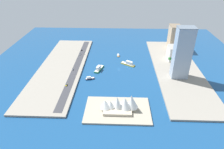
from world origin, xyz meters
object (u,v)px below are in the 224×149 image
object	(u,v)px
suv_black	(82,50)
traffic_light_waterfront	(85,53)
tower_tall_glass	(182,53)
ferry_green_doubledeck	(99,69)
van_white	(80,54)
ferry_yellow_fast	(128,64)
sedan_silver	(73,69)
taxi_yellow_cab	(66,85)
patrol_launch_navy	(90,78)
opera_landmark	(120,104)
hotel_broad_white	(174,53)
water_taxi_orange	(118,55)
apartment_midrise_tan	(174,37)

from	to	relation	value
suv_black	traffic_light_waterfront	world-z (taller)	traffic_light_waterfront
tower_tall_glass	traffic_light_waterfront	bearing A→B (deg)	-25.43
ferry_green_doubledeck	van_white	distance (m)	64.46
ferry_yellow_fast	tower_tall_glass	distance (m)	90.60
sedan_silver	taxi_yellow_cab	distance (m)	44.85
patrol_launch_navy	tower_tall_glass	world-z (taller)	tower_tall_glass
tower_tall_glass	sedan_silver	distance (m)	165.80
patrol_launch_navy	traffic_light_waterfront	xyz separation A→B (m)	(19.70, -80.85, 5.15)
van_white	opera_landmark	bearing A→B (deg)	115.91
tower_tall_glass	hotel_broad_white	size ratio (longest dim) A/B	2.81
tower_tall_glass	taxi_yellow_cab	xyz separation A→B (m)	(160.42, 31.17, -36.55)
patrol_launch_navy	opera_landmark	xyz separation A→B (m)	(-44.75, 69.80, 8.33)
hotel_broad_white	ferry_yellow_fast	bearing A→B (deg)	15.02
water_taxi_orange	opera_landmark	bearing A→B (deg)	91.34
tower_tall_glass	opera_landmark	xyz separation A→B (m)	(86.37, 78.95, -29.97)
water_taxi_orange	van_white	bearing A→B (deg)	3.11
apartment_midrise_tan	traffic_light_waterfront	size ratio (longest dim) A/B	6.84
hotel_broad_white	sedan_silver	xyz separation A→B (m)	(166.59, 46.56, -10.74)
apartment_midrise_tan	patrol_launch_navy	bearing A→B (deg)	39.46
ferry_yellow_fast	sedan_silver	bearing A→B (deg)	16.14
apartment_midrise_tan	taxi_yellow_cab	world-z (taller)	apartment_midrise_tan
hotel_broad_white	sedan_silver	world-z (taller)	hotel_broad_white
apartment_midrise_tan	suv_black	xyz separation A→B (m)	(176.52, 19.84, -21.34)
hotel_broad_white	opera_landmark	world-z (taller)	hotel_broad_white
patrol_launch_navy	van_white	world-z (taller)	patrol_launch_navy
suv_black	apartment_midrise_tan	bearing A→B (deg)	-173.59
taxi_yellow_cab	opera_landmark	distance (m)	88.37
patrol_launch_navy	tower_tall_glass	xyz separation A→B (m)	(-131.12, -9.15, 38.30)
ferry_yellow_fast	taxi_yellow_cab	size ratio (longest dim) A/B	4.76
water_taxi_orange	tower_tall_glass	bearing A→B (deg)	140.10
hotel_broad_white	van_white	xyz separation A→B (m)	(164.87, -11.24, -10.72)
ferry_yellow_fast	taxi_yellow_cab	distance (m)	112.57
apartment_midrise_tan	taxi_yellow_cab	distance (m)	228.57
apartment_midrise_tan	sedan_silver	distance (m)	204.10
van_white	opera_landmark	world-z (taller)	opera_landmark
patrol_launch_navy	apartment_midrise_tan	bearing A→B (deg)	-140.54
water_taxi_orange	tower_tall_glass	size ratio (longest dim) A/B	0.14
ferry_green_doubledeck	patrol_launch_navy	bearing A→B (deg)	69.82
van_white	apartment_midrise_tan	bearing A→B (deg)	-166.95
ferry_yellow_fast	van_white	distance (m)	92.58
water_taxi_orange	ferry_yellow_fast	size ratio (longest dim) A/B	0.45
suv_black	sedan_silver	xyz separation A→B (m)	(0.95, 78.69, 0.04)
opera_landmark	traffic_light_waterfront	bearing A→B (deg)	-66.84
ferry_green_doubledeck	traffic_light_waterfront	world-z (taller)	traffic_light_waterfront
ferry_yellow_fast	traffic_light_waterfront	distance (m)	84.75
traffic_light_waterfront	ferry_yellow_fast	bearing A→B (deg)	157.49
van_white	taxi_yellow_cab	distance (m)	102.64
patrol_launch_navy	opera_landmark	bearing A→B (deg)	122.67
patrol_launch_navy	van_white	size ratio (longest dim) A/B	3.10
patrol_launch_navy	hotel_broad_white	distance (m)	153.69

